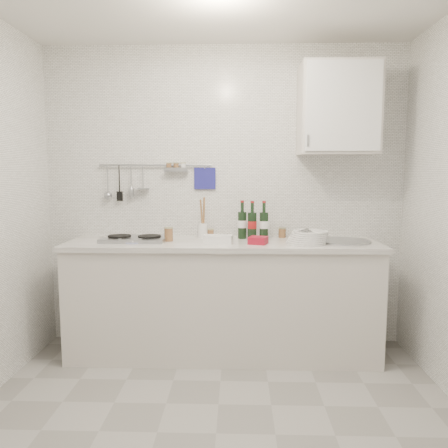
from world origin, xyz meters
The scene contains 15 objects.
floor centered at (0.00, 0.00, 0.00)m, with size 3.00×3.00×0.00m, color slate.
back_wall centered at (0.00, 1.40, 1.25)m, with size 3.00×0.02×2.50m, color silver.
counter centered at (0.01, 1.10, 0.43)m, with size 2.44×0.64×0.96m.
wall_rail centered at (-0.60, 1.37, 1.43)m, with size 0.98×0.09×0.34m.
wall_cabinet centered at (0.90, 1.22, 1.95)m, with size 0.60×0.38×0.70m.
plate_stack_hob centered at (-0.68, 1.09, 0.93)m, with size 0.31×0.31×0.03m.
plate_stack_sink centered at (0.65, 1.02, 0.97)m, with size 0.32×0.31×0.10m.
wine_bottles centered at (0.24, 1.22, 1.07)m, with size 0.25×0.13×0.31m.
butter_dish centered at (-0.03, 0.99, 0.95)m, with size 0.22×0.11×0.06m, color white.
strawberry_punnet centered at (0.27, 0.99, 0.95)m, with size 0.13×0.13×0.05m, color #AB1329.
utensil_crock centered at (-0.17, 1.26, 1.00)m, with size 0.08×0.08×0.34m.
jar_a centered at (-0.11, 1.27, 0.96)m, with size 0.06×0.06×0.08m.
jar_b centered at (0.49, 1.32, 0.96)m, with size 0.07×0.07×0.08m.
jar_c centered at (0.59, 1.14, 0.96)m, with size 0.07×0.07×0.07m.
jar_d centered at (-0.43, 1.10, 0.98)m, with size 0.07×0.07×0.11m.
Camera 1 is at (0.12, -2.29, 1.46)m, focal length 35.00 mm.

